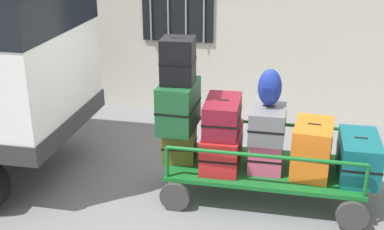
% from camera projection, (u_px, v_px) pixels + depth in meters
% --- Properties ---
extents(ground_plane, '(40.00, 40.00, 0.00)m').
position_uv_depth(ground_plane, '(194.00, 186.00, 6.47)').
color(ground_plane, slate).
extents(luggage_cart, '(2.35, 1.13, 0.40)m').
position_uv_depth(luggage_cart, '(265.00, 172.00, 6.12)').
color(luggage_cart, '#146023').
rests_on(luggage_cart, ground).
extents(cart_railing, '(2.24, 0.99, 0.40)m').
position_uv_depth(cart_railing, '(266.00, 142.00, 5.98)').
color(cart_railing, '#146023').
rests_on(cart_railing, luggage_cart).
extents(suitcase_left_bottom, '(0.43, 0.46, 0.43)m').
position_uv_depth(suitcase_left_bottom, '(180.00, 143.00, 6.22)').
color(suitcase_left_bottom, '#4C5119').
rests_on(suitcase_left_bottom, luggage_cart).
extents(suitcase_left_middle, '(0.43, 0.68, 0.58)m').
position_uv_depth(suitcase_left_middle, '(179.00, 106.00, 6.00)').
color(suitcase_left_middle, '#194C28').
rests_on(suitcase_left_middle, suitcase_left_bottom).
extents(suitcase_left_top, '(0.40, 0.41, 0.53)m').
position_uv_depth(suitcase_left_top, '(178.00, 61.00, 5.79)').
color(suitcase_left_top, black).
rests_on(suitcase_left_top, suitcase_left_middle).
extents(suitcase_midleft_bottom, '(0.47, 0.86, 0.43)m').
position_uv_depth(suitcase_midleft_bottom, '(222.00, 147.00, 6.11)').
color(suitcase_midleft_bottom, '#B21E1E').
rests_on(suitcase_midleft_bottom, luggage_cart).
extents(suitcase_midleft_middle, '(0.43, 0.71, 0.40)m').
position_uv_depth(suitcase_midleft_middle, '(222.00, 116.00, 5.94)').
color(suitcase_midleft_middle, maroon).
rests_on(suitcase_midleft_middle, suitcase_midleft_bottom).
extents(suitcase_center_bottom, '(0.40, 0.60, 0.39)m').
position_uv_depth(suitcase_center_bottom, '(266.00, 151.00, 6.05)').
color(suitcase_center_bottom, '#CC4C72').
rests_on(suitcase_center_bottom, luggage_cart).
extents(suitcase_center_middle, '(0.41, 0.70, 0.39)m').
position_uv_depth(suitcase_center_middle, '(268.00, 121.00, 5.90)').
color(suitcase_center_middle, slate).
rests_on(suitcase_center_middle, suitcase_center_bottom).
extents(suitcase_midright_bottom, '(0.50, 0.70, 0.62)m').
position_uv_depth(suitcase_midright_bottom, '(312.00, 149.00, 5.87)').
color(suitcase_midright_bottom, orange).
rests_on(suitcase_midright_bottom, luggage_cart).
extents(suitcase_right_bottom, '(0.44, 0.78, 0.48)m').
position_uv_depth(suitcase_right_bottom, '(359.00, 157.00, 5.81)').
color(suitcase_right_bottom, '#0F5960').
rests_on(suitcase_right_bottom, luggage_cart).
extents(backpack, '(0.27, 0.22, 0.44)m').
position_uv_depth(backpack, '(270.00, 88.00, 5.74)').
color(backpack, navy).
rests_on(backpack, suitcase_center_middle).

